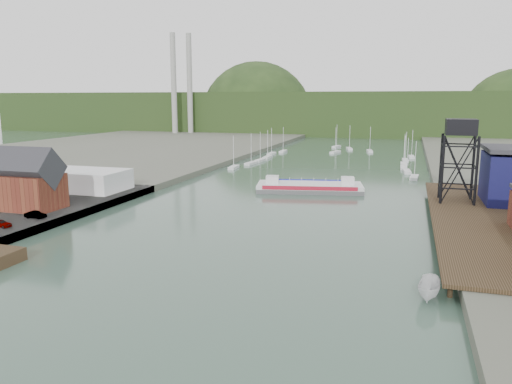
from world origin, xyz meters
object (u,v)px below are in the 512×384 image
Objects in this scene: motorboat at (429,290)px; car_west_a at (0,223)px; chain_ferry at (310,187)px; lift_tower at (461,132)px; harbor_building at (27,185)px.

car_west_a is at bearing -178.18° from motorboat.
lift_tower is at bearing -34.64° from chain_ferry.
chain_ferry is 67.49m from car_west_a.
harbor_building is 61.88m from chain_ferry.
lift_tower is at bearing 19.98° from harbor_building.
lift_tower is at bearing 90.21° from motorboat.
lift_tower reaches higher than chain_ferry.
car_west_a is at bearing -137.15° from chain_ferry.
car_west_a is (-71.45, -40.67, -13.42)m from lift_tower.
chain_ferry is at bearing 156.40° from lift_tower.
chain_ferry is (-31.69, 13.85, -14.61)m from lift_tower.
harbor_building reaches higher than motorboat.
car_west_a is at bearing -66.36° from harbor_building.
motorboat is at bearing -97.54° from lift_tower.
motorboat is 1.62× the size of car_west_a.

